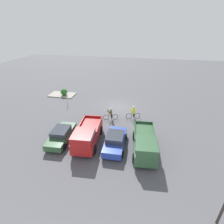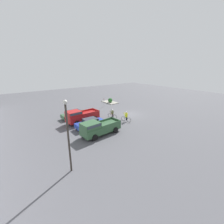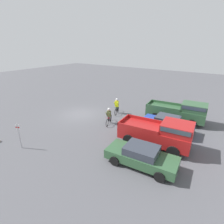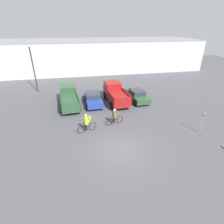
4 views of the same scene
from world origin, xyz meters
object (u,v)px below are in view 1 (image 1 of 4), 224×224
cyclist_1 (133,112)px  fire_lane_sign (67,97)px  cyclist_0 (111,114)px  pickup_truck_0 (145,143)px  pickup_truck_1 (87,135)px  sedan_0 (115,141)px  shrub (64,92)px  sedan_1 (61,135)px

cyclist_1 → fire_lane_sign: size_ratio=0.86×
cyclist_0 → pickup_truck_0: bearing=128.4°
pickup_truck_1 → cyclist_0: bearing=-102.6°
cyclist_1 → sedan_0: bearing=79.0°
pickup_truck_1 → pickup_truck_0: bearing=179.0°
cyclist_0 → cyclist_1: (-2.73, -0.82, 0.05)m
sedan_0 → pickup_truck_1: size_ratio=0.82×
sedan_0 → pickup_truck_1: bearing=4.9°
pickup_truck_1 → sedan_0: bearing=-175.1°
fire_lane_sign → shrub: (2.02, -3.20, -0.55)m
pickup_truck_0 → cyclist_1: (1.66, -6.37, -0.21)m
sedan_0 → fire_lane_sign: fire_lane_sign is taller
sedan_1 → shrub: 12.63m
sedan_1 → cyclist_1: 9.15m
pickup_truck_1 → cyclist_0: (-1.21, -5.45, -0.32)m
sedan_1 → cyclist_0: cyclist_0 is taller
sedan_0 → pickup_truck_0: bearing=173.3°
cyclist_1 → pickup_truck_1: bearing=57.8°
cyclist_0 → fire_lane_sign: 7.83m
cyclist_0 → cyclist_1: bearing=-163.2°
cyclist_0 → fire_lane_sign: size_ratio=0.88×
shrub → pickup_truck_0: bearing=139.3°
cyclist_1 → fire_lane_sign: fire_lane_sign is taller
pickup_truck_0 → shrub: size_ratio=5.20×
pickup_truck_0 → shrub: bearing=-40.7°
sedan_1 → cyclist_1: cyclist_1 is taller
sedan_0 → shrub: size_ratio=4.04×
cyclist_1 → fire_lane_sign: 10.19m
sedan_0 → sedan_1: 5.60m
pickup_truck_0 → sedan_0: pickup_truck_0 is taller
sedan_1 → pickup_truck_1: bearing=177.3°
cyclist_0 → fire_lane_sign: fire_lane_sign is taller
cyclist_1 → shrub: bearing=-24.1°
pickup_truck_0 → cyclist_0: pickup_truck_0 is taller
sedan_1 → sedan_0: bearing=-178.9°
fire_lane_sign → shrub: bearing=-57.8°
pickup_truck_1 → cyclist_1: size_ratio=3.07×
shrub → fire_lane_sign: bearing=122.2°
pickup_truck_1 → shrub: 14.14m
fire_lane_sign → cyclist_0: bearing=157.5°
fire_lane_sign → shrub: 3.82m
cyclist_0 → cyclist_1: cyclist_1 is taller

